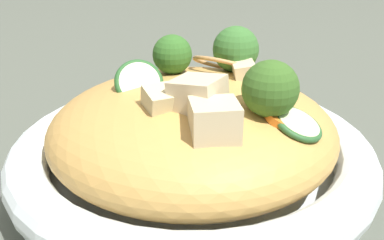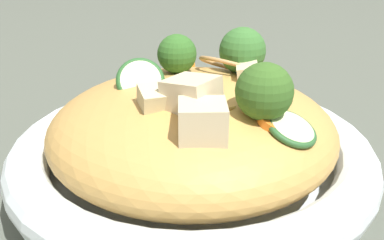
# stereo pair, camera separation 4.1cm
# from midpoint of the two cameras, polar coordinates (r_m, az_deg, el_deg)

# --- Properties ---
(ground_plane) EXTENTS (3.00, 3.00, 0.00)m
(ground_plane) POSITION_cam_midpoint_polar(r_m,az_deg,el_deg) (0.44, 2.68, -8.37)
(ground_plane) COLOR #4F5449
(serving_bowl) EXTENTS (0.34, 0.34, 0.06)m
(serving_bowl) POSITION_cam_midpoint_polar(r_m,az_deg,el_deg) (0.43, 2.75, -5.12)
(serving_bowl) COLOR white
(serving_bowl) RESTS_ON ground_plane
(noodle_heap) EXTENTS (0.26, 0.26, 0.10)m
(noodle_heap) POSITION_cam_midpoint_polar(r_m,az_deg,el_deg) (0.41, 2.87, -1.15)
(noodle_heap) COLOR tan
(noodle_heap) RESTS_ON serving_bowl
(broccoli_florets) EXTENTS (0.15, 0.17, 0.06)m
(broccoli_florets) POSITION_cam_midpoint_polar(r_m,az_deg,el_deg) (0.40, 8.24, 6.87)
(broccoli_florets) COLOR #8EB672
(broccoli_florets) RESTS_ON serving_bowl
(carrot_coins) EXTENTS (0.14, 0.18, 0.03)m
(carrot_coins) POSITION_cam_midpoint_polar(r_m,az_deg,el_deg) (0.44, 7.92, 4.82)
(carrot_coins) COLOR orange
(carrot_coins) RESTS_ON serving_bowl
(zucchini_slices) EXTENTS (0.06, 0.19, 0.04)m
(zucchini_slices) POSITION_cam_midpoint_polar(r_m,az_deg,el_deg) (0.38, 3.84, 2.64)
(zucchini_slices) COLOR beige
(zucchini_slices) RESTS_ON serving_bowl
(chicken_chunks) EXTENTS (0.15, 0.10, 0.04)m
(chicken_chunks) POSITION_cam_midpoint_polar(r_m,az_deg,el_deg) (0.35, 4.01, 2.04)
(chicken_chunks) COLOR beige
(chicken_chunks) RESTS_ON serving_bowl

